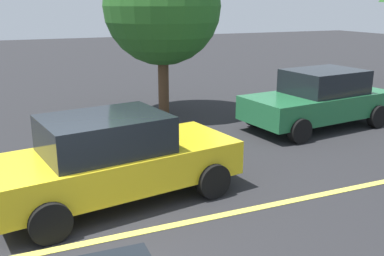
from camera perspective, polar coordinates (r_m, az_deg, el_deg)
name	(u,v)px	position (r m, az deg, el deg)	size (l,w,h in m)	color
ground_plane	(69,247)	(6.83, -15.62, -14.61)	(80.00, 80.00, 0.00)	#262628
lane_marking_centre	(249,210)	(7.70, 7.38, -10.41)	(28.00, 0.16, 0.01)	#E0D14C
car_yellow_near_curb	(114,158)	(7.84, -9.99, -3.81)	(4.49, 2.46, 1.57)	gold
car_green_crossing	(319,99)	(12.89, 16.07, 3.65)	(4.46, 2.42, 1.61)	#236B3D
tree_left_verge	(162,6)	(13.71, -3.88, 15.40)	(3.53, 3.53, 5.08)	#513823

